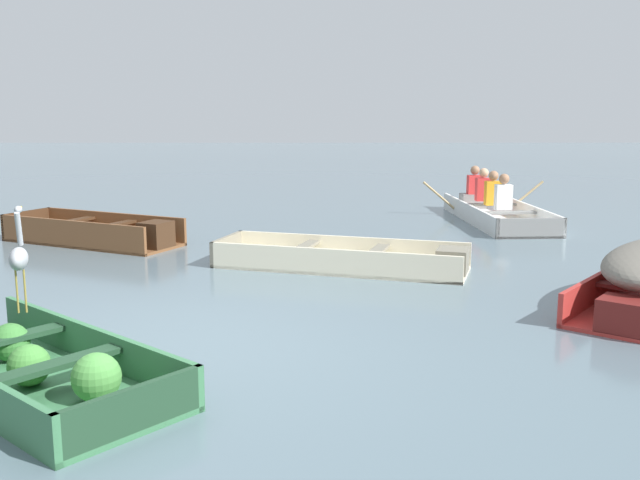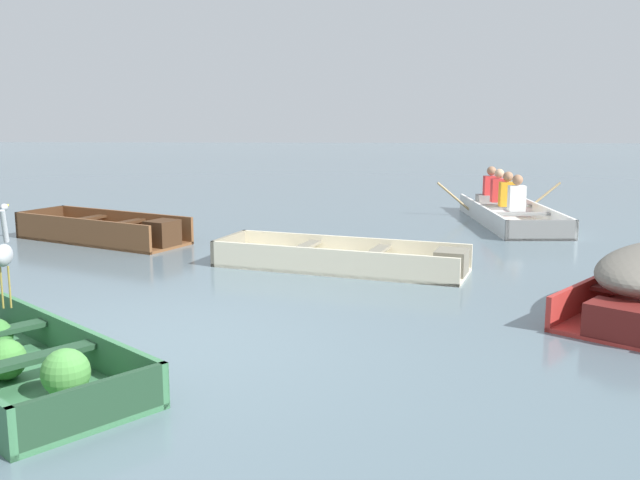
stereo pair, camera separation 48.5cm
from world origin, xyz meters
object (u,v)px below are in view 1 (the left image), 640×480
Objects in this scene: dinghy_green_foreground at (27,365)px; rowboat_white_with_crew at (493,208)px; heron_on_dinghy at (19,255)px; skiff_cream_mid_moored at (351,260)px; skiff_wooden_brown_near_moored at (99,234)px.

rowboat_white_with_crew is at bearing 55.97° from dinghy_green_foreground.
dinghy_green_foreground is at bearing -67.10° from heron_on_dinghy.
rowboat_white_with_crew is (2.81, 4.16, 0.10)m from skiff_cream_mid_moored.
heron_on_dinghy reaches higher than rowboat_white_with_crew.
rowboat_white_with_crew is 9.31m from heron_on_dinghy.
heron_on_dinghy reaches higher than dinghy_green_foreground.
rowboat_white_with_crew reaches higher than dinghy_green_foreground.
rowboat_white_with_crew is (6.49, 2.42, 0.06)m from skiff_wooden_brown_near_moored.
skiff_wooden_brown_near_moored is (-1.12, 5.54, 0.02)m from dinghy_green_foreground.
rowboat_white_with_crew is at bearing 20.41° from skiff_wooden_brown_near_moored.
skiff_wooden_brown_near_moored is at bearing 100.11° from heron_on_dinghy.
heron_on_dinghy reaches higher than skiff_cream_mid_moored.
rowboat_white_with_crew reaches higher than skiff_wooden_brown_near_moored.
skiff_wooden_brown_near_moored is 6.93m from rowboat_white_with_crew.
skiff_cream_mid_moored is 0.92× the size of rowboat_white_with_crew.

